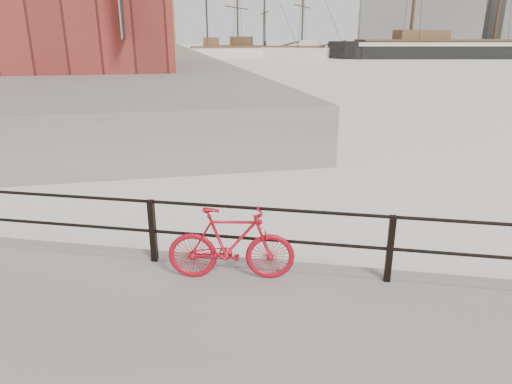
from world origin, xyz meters
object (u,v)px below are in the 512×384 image
at_px(bicycle, 231,244).
at_px(workboat_far, 75,67).
at_px(workboat_near, 83,79).
at_px(barque_black, 491,58).
at_px(schooner_left, 236,57).
at_px(schooner_mid, 269,57).

bearing_deg(bicycle, workboat_far, 114.38).
bearing_deg(workboat_near, barque_black, 20.70).
bearing_deg(barque_black, workboat_near, -145.11).
bearing_deg(schooner_left, workboat_far, -132.81).
relative_size(schooner_mid, workboat_far, 2.26).
bearing_deg(schooner_mid, workboat_far, -113.87).
bearing_deg(barque_black, bicycle, -118.94).
bearing_deg(barque_black, workboat_far, -160.91).
bearing_deg(workboat_near, workboat_far, 97.94).
xyz_separation_m(schooner_left, workboat_far, (-14.19, -28.53, 0.00)).
height_order(barque_black, schooner_mid, barque_black).
bearing_deg(bicycle, workboat_near, 114.40).
xyz_separation_m(schooner_left, workboat_near, (-4.12, -44.12, 0.00)).
bearing_deg(schooner_left, schooner_mid, -1.22).
height_order(barque_black, workboat_near, barque_black).
bearing_deg(bicycle, schooner_mid, 89.67).
height_order(bicycle, barque_black, barque_black).
bearing_deg(workboat_near, schooner_mid, 53.01).
xyz_separation_m(bicycle, barque_black, (26.66, 81.10, -0.89)).
xyz_separation_m(bicycle, schooner_left, (-16.85, 76.52, -0.89)).
bearing_deg(bicycle, barque_black, 63.29).
distance_m(bicycle, barque_black, 85.37).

